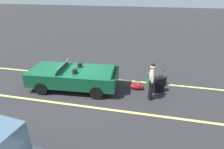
% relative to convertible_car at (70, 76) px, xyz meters
% --- Properties ---
extents(ground_plane, '(80.00, 80.00, 0.00)m').
position_rel_convertible_car_xyz_m(ground_plane, '(-0.20, -0.01, -0.59)').
color(ground_plane, '#28282B').
extents(lot_line_near, '(18.00, 0.12, 0.01)m').
position_rel_convertible_car_xyz_m(lot_line_near, '(-0.20, -1.30, -0.59)').
color(lot_line_near, '#EAE066').
rests_on(lot_line_near, ground_plane).
extents(lot_line_mid, '(18.00, 0.12, 0.01)m').
position_rel_convertible_car_xyz_m(lot_line_mid, '(-0.20, 1.40, -0.59)').
color(lot_line_mid, '#EAE066').
rests_on(lot_line_mid, ground_plane).
extents(convertible_car, '(4.25, 2.06, 1.53)m').
position_rel_convertible_car_xyz_m(convertible_car, '(0.00, 0.00, 0.00)').
color(convertible_car, '#0F4C2D').
rests_on(convertible_car, ground_plane).
extents(suitcase_large_black, '(0.56, 0.47, 0.74)m').
position_rel_convertible_car_xyz_m(suitcase_large_black, '(-4.14, -0.47, -0.22)').
color(suitcase_large_black, black).
rests_on(suitcase_large_black, ground_plane).
extents(suitcase_medium_bright, '(0.41, 0.47, 1.01)m').
position_rel_convertible_car_xyz_m(suitcase_medium_bright, '(-3.77, -1.05, -0.28)').
color(suitcase_medium_bright, '#19723F').
rests_on(suitcase_medium_bright, ground_plane).
extents(suitcase_small_carryon, '(0.38, 0.38, 0.79)m').
position_rel_convertible_car_xyz_m(suitcase_small_carryon, '(-4.36, -1.23, -0.34)').
color(suitcase_small_carryon, black).
rests_on(suitcase_small_carryon, ground_plane).
extents(duffel_bag, '(0.66, 0.40, 0.34)m').
position_rel_convertible_car_xyz_m(duffel_bag, '(-3.16, -0.50, -0.43)').
color(duffel_bag, red).
rests_on(duffel_bag, ground_plane).
extents(traveler_person, '(0.27, 0.61, 1.65)m').
position_rel_convertible_car_xyz_m(traveler_person, '(-3.80, 0.21, 0.34)').
color(traveler_person, black).
rests_on(traveler_person, ground_plane).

